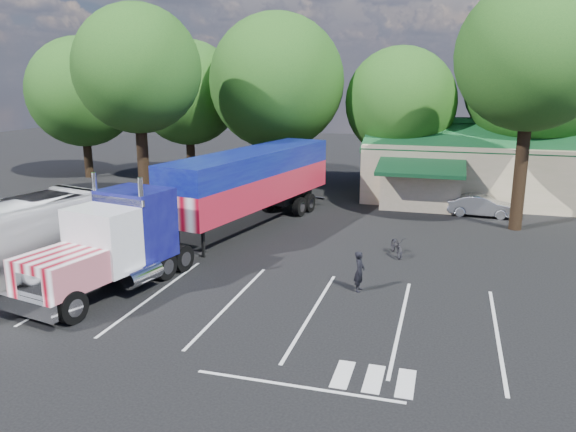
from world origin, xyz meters
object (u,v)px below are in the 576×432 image
(semi_truck, at_px, (223,192))
(silver_sedan, at_px, (481,206))
(bicycle, at_px, (397,245))
(woman, at_px, (359,271))

(semi_truck, distance_m, silver_sedan, 16.29)
(bicycle, height_order, silver_sedan, silver_sedan)
(semi_truck, relative_size, woman, 13.36)
(semi_truck, height_order, bicycle, semi_truck)
(woman, distance_m, bicycle, 5.26)
(bicycle, bearing_deg, silver_sedan, 46.06)
(semi_truck, distance_m, woman, 9.72)
(semi_truck, xyz_separation_m, bicycle, (8.98, -0.10, -2.12))
(woman, xyz_separation_m, bicycle, (1.00, 5.15, -0.34))
(semi_truck, xyz_separation_m, silver_sedan, (13.24, 9.28, -1.95))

